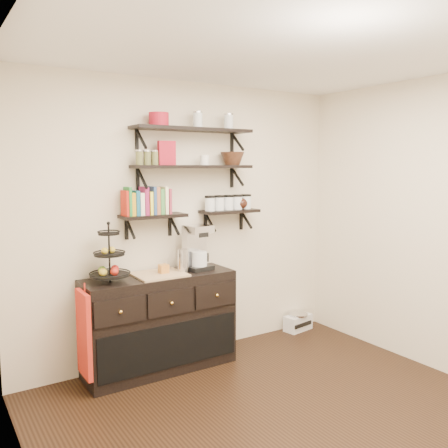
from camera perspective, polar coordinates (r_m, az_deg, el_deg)
floor at (r=3.76m, az=9.66°, el=-23.37°), size 3.50×3.50×0.00m
ceiling at (r=3.34m, az=10.68°, el=20.86°), size 3.50×3.50×0.02m
back_wall at (r=4.71m, az=-4.44°, el=0.37°), size 3.50×0.02×2.70m
left_wall at (r=2.48m, az=-21.29°, el=-6.17°), size 0.02×3.50×2.70m
shelf_top at (r=4.58m, az=-3.75°, el=11.24°), size 1.20×0.27×0.23m
shelf_mid at (r=4.56m, az=-3.72°, el=6.86°), size 1.20×0.27×0.23m
shelf_low_left at (r=4.41m, az=-8.53°, el=0.88°), size 0.60×0.25×0.23m
shelf_low_right at (r=4.81m, az=0.63°, el=1.47°), size 0.60×0.25×0.23m
cookbooks at (r=4.38m, az=-9.19°, el=2.63°), size 0.43×0.15×0.26m
glass_canisters at (r=4.80m, az=0.54°, el=2.50°), size 0.54×0.10×0.13m
sideboard at (r=4.52m, az=-7.73°, el=-11.65°), size 1.40×0.50×0.92m
fruit_stand at (r=4.19m, az=-13.58°, el=-4.47°), size 0.34×0.34×0.50m
candle at (r=4.40m, az=-7.28°, el=-5.34°), size 0.08×0.08×0.08m
coffee_maker at (r=4.56m, az=-3.30°, el=-2.94°), size 0.26×0.25×0.43m
thermal_carafe at (r=4.46m, az=-4.91°, el=-4.44°), size 0.11×0.11×0.22m
apron at (r=4.17m, az=-16.50°, el=-12.61°), size 0.04×0.31×0.72m
radio at (r=5.66m, az=8.89°, el=-11.55°), size 0.35×0.25×0.20m
recipe_box at (r=4.43m, az=-6.92°, el=8.47°), size 0.17×0.08×0.22m
walnut_bowl at (r=4.79m, az=1.01°, el=7.88°), size 0.24×0.24×0.13m
ramekins at (r=4.62m, az=-2.37°, el=7.69°), size 0.09×0.09×0.10m
teapot at (r=4.88m, az=2.05°, el=2.61°), size 0.21×0.18×0.14m
red_pot at (r=4.42m, az=-7.85°, el=12.36°), size 0.18×0.18×0.12m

